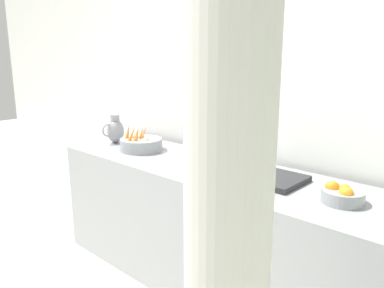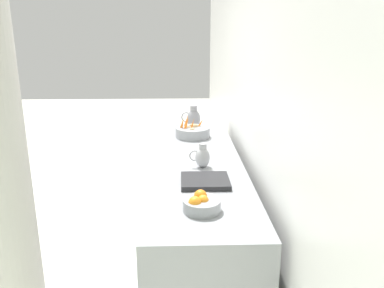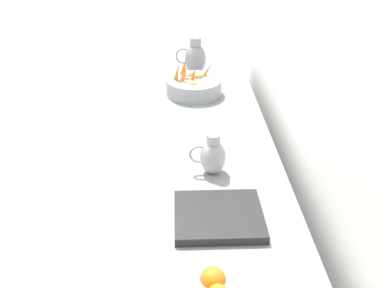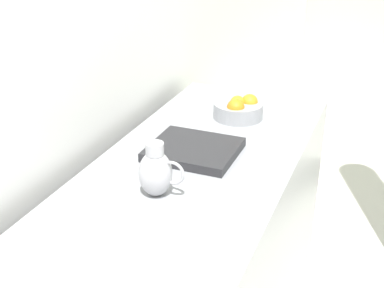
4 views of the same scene
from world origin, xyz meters
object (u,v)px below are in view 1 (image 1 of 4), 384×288
Objects in this scene: orange_bowl at (342,195)px; support_column at (230,120)px; vegetable_colander at (141,144)px; metal_pitcher_tall at (115,130)px; metal_pitcher_short at (233,159)px.

support_column is at bearing 3.59° from orange_bowl.
orange_bowl is (0.00, 1.67, -0.01)m from vegetable_colander.
support_column reaches higher than vegetable_colander.
vegetable_colander is at bearing 86.29° from metal_pitcher_tall.
orange_bowl is 1.17× the size of metal_pitcher_short.
vegetable_colander is 1.37× the size of metal_pitcher_tall.
metal_pitcher_tall is (-0.03, -2.05, 0.07)m from orange_bowl.
metal_pitcher_short is at bearing 91.06° from metal_pitcher_tall.
metal_pitcher_tall is at bearing -88.94° from metal_pitcher_short.
metal_pitcher_short is (-0.02, 1.29, -0.03)m from metal_pitcher_tall.
metal_pitcher_tall reaches higher than orange_bowl.
support_column is at bearing 57.71° from vegetable_colander.
vegetable_colander is at bearing -122.29° from support_column.
support_column is at bearing 62.04° from metal_pitcher_tall.
orange_bowl is at bearing 89.86° from vegetable_colander.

